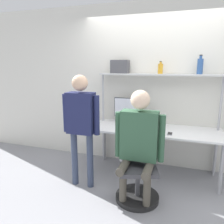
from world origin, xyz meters
The scene contains 13 objects.
ground_plane centered at (0.00, 0.00, 0.00)m, with size 12.00×12.00×0.00m, color gray.
wall_back centered at (0.00, 0.77, 1.35)m, with size 8.00×0.06×2.70m.
desk centered at (0.00, 0.38, 0.67)m, with size 1.99×0.72×0.74m.
shelf_unit centered at (0.00, 0.61, 1.36)m, with size 1.89×0.24×1.57m.
monitor centered at (-0.47, 0.58, 0.98)m, with size 0.48×0.21×0.43m.
laptop centered at (-0.06, 0.27, 0.80)m, with size 0.35×0.23×0.22m.
cell_phone centered at (0.25, 0.19, 0.75)m, with size 0.07×0.15×0.01m.
office_chair centered at (-0.10, -0.35, 0.28)m, with size 0.57×0.57×0.92m.
person_seated centered at (-0.09, -0.39, 0.84)m, with size 0.62×0.48×1.42m.
person_standing centered at (-0.91, -0.29, 1.00)m, with size 0.54×0.21×1.59m.
bottle_amber centered at (0.03, 0.61, 1.66)m, with size 0.08×0.08×0.19m.
bottle_blue centered at (0.60, 0.61, 1.69)m, with size 0.09×0.09×0.28m.
storage_box centered at (-0.63, 0.61, 1.68)m, with size 0.29×0.17×0.21m.
Camera 1 is at (0.39, -2.90, 1.72)m, focal length 35.00 mm.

